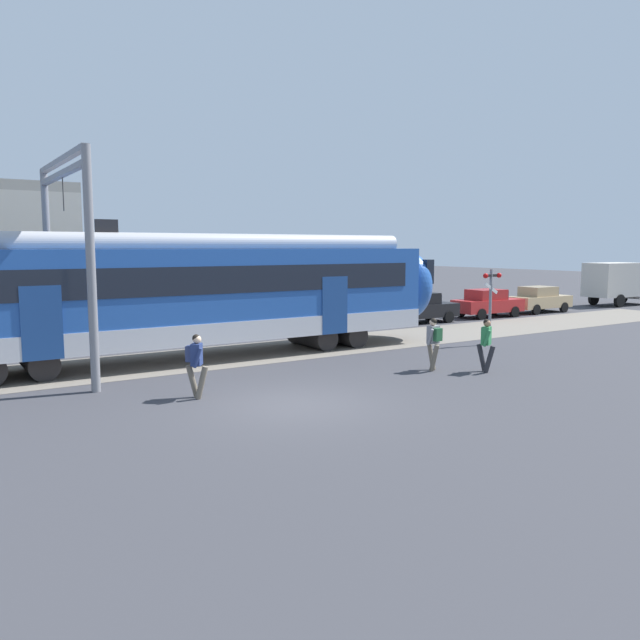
# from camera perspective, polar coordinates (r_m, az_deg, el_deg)

# --- Properties ---
(ground_plane) EXTENTS (160.00, 160.00, 0.00)m
(ground_plane) POSITION_cam_1_polar(r_m,az_deg,el_deg) (15.52, -2.32, -7.76)
(ground_plane) COLOR #38383D
(pedestrian_navy) EXTENTS (0.54, 0.67, 1.67)m
(pedestrian_navy) POSITION_cam_1_polar(r_m,az_deg,el_deg) (16.28, -11.29, -3.63)
(pedestrian_navy) COLOR #6B6051
(pedestrian_navy) RESTS_ON ground
(pedestrian_grey) EXTENTS (0.54, 0.66, 1.67)m
(pedestrian_grey) POSITION_cam_1_polar(r_m,az_deg,el_deg) (19.83, 10.35, -1.76)
(pedestrian_grey) COLOR #6B6051
(pedestrian_grey) RESTS_ON ground
(pedestrian_green) EXTENTS (0.51, 0.71, 1.67)m
(pedestrian_green) POSITION_cam_1_polar(r_m,az_deg,el_deg) (19.95, 14.95, -1.91)
(pedestrian_green) COLOR #28282D
(pedestrian_green) RESTS_ON ground
(parked_car_black) EXTENTS (4.03, 1.82, 1.54)m
(parked_car_black) POSITION_cam_1_polar(r_m,az_deg,el_deg) (32.19, 9.09, 1.12)
(parked_car_black) COLOR black
(parked_car_black) RESTS_ON ground
(parked_car_red) EXTENTS (4.08, 1.92, 1.54)m
(parked_car_red) POSITION_cam_1_polar(r_m,az_deg,el_deg) (35.60, 15.07, 1.51)
(parked_car_red) COLOR #B22323
(parked_car_red) RESTS_ON ground
(parked_car_tan) EXTENTS (4.02, 1.80, 1.54)m
(parked_car_tan) POSITION_cam_1_polar(r_m,az_deg,el_deg) (39.04, 19.40, 1.80)
(parked_car_tan) COLOR tan
(parked_car_tan) RESTS_ON ground
(box_truck) EXTENTS (5.34, 2.32, 2.82)m
(box_truck) POSITION_cam_1_polar(r_m,az_deg,el_deg) (45.79, 25.67, 3.18)
(box_truck) COLOR beige
(box_truck) RESTS_ON ground
(catenary_gantry) EXTENTS (0.24, 6.64, 6.53)m
(catenary_gantry) POSITION_cam_1_polar(r_m,az_deg,el_deg) (20.62, -22.29, 7.43)
(catenary_gantry) COLOR gray
(catenary_gantry) RESTS_ON ground
(crossing_signal) EXTENTS (0.96, 0.22, 3.00)m
(crossing_signal) POSITION_cam_1_polar(r_m,az_deg,el_deg) (25.44, 15.36, 2.27)
(crossing_signal) COLOR gray
(crossing_signal) RESTS_ON ground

